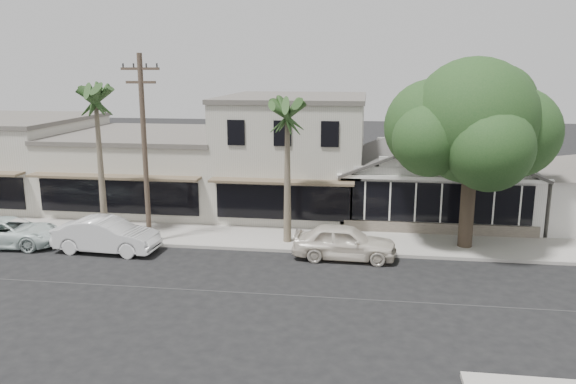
# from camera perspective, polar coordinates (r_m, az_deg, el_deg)

# --- Properties ---
(ground) EXTENTS (140.00, 140.00, 0.00)m
(ground) POSITION_cam_1_polar(r_m,az_deg,el_deg) (21.27, 4.13, -10.66)
(ground) COLOR black
(ground) RESTS_ON ground
(sidewalk_north) EXTENTS (90.00, 3.50, 0.15)m
(sidewalk_north) POSITION_cam_1_polar(r_m,az_deg,el_deg) (29.04, -10.89, -4.25)
(sidewalk_north) COLOR #9E9991
(sidewalk_north) RESTS_ON ground
(corner_shop) EXTENTS (10.40, 8.60, 5.10)m
(corner_shop) POSITION_cam_1_polar(r_m,az_deg,el_deg) (32.71, 14.53, 2.05)
(corner_shop) COLOR silver
(corner_shop) RESTS_ON ground
(row_building_near) EXTENTS (8.00, 10.00, 6.50)m
(row_building_near) POSITION_cam_1_polar(r_m,az_deg,el_deg) (33.67, 0.72, 3.84)
(row_building_near) COLOR beige
(row_building_near) RESTS_ON ground
(row_building_midnear) EXTENTS (10.00, 10.00, 4.20)m
(row_building_midnear) POSITION_cam_1_polar(r_m,az_deg,el_deg) (36.11, -13.61, 2.23)
(row_building_midnear) COLOR beige
(row_building_midnear) RESTS_ON ground
(utility_pole) EXTENTS (1.80, 0.24, 9.00)m
(utility_pole) POSITION_cam_1_polar(r_m,az_deg,el_deg) (26.98, -14.38, 4.55)
(utility_pole) COLOR brown
(utility_pole) RESTS_ON ground
(car_0) EXTENTS (4.63, 1.96, 1.56)m
(car_0) POSITION_cam_1_polar(r_m,az_deg,el_deg) (25.16, 5.75, -5.05)
(car_0) COLOR silver
(car_0) RESTS_ON ground
(car_1) EXTENTS (4.90, 1.93, 1.59)m
(car_1) POSITION_cam_1_polar(r_m,az_deg,el_deg) (27.25, -17.94, -4.20)
(car_1) COLOR white
(car_1) RESTS_ON ground
(car_2) EXTENTS (5.05, 2.67, 1.35)m
(car_2) POSITION_cam_1_polar(r_m,az_deg,el_deg) (29.92, -26.44, -3.68)
(car_2) COLOR silver
(car_2) RESTS_ON ground
(shade_tree) EXTENTS (7.98, 7.22, 8.86)m
(shade_tree) POSITION_cam_1_polar(r_m,az_deg,el_deg) (26.88, 18.05, 6.54)
(shade_tree) COLOR #443829
(shade_tree) RESTS_ON ground
(palm_east) EXTENTS (2.80, 2.80, 7.41)m
(palm_east) POSITION_cam_1_polar(r_m,az_deg,el_deg) (26.01, -0.07, 7.98)
(palm_east) COLOR #726651
(palm_east) RESTS_ON ground
(palm_mid) EXTENTS (2.86, 2.86, 7.99)m
(palm_mid) POSITION_cam_1_polar(r_m,az_deg,el_deg) (28.20, -18.96, 8.82)
(palm_mid) COLOR #726651
(palm_mid) RESTS_ON ground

